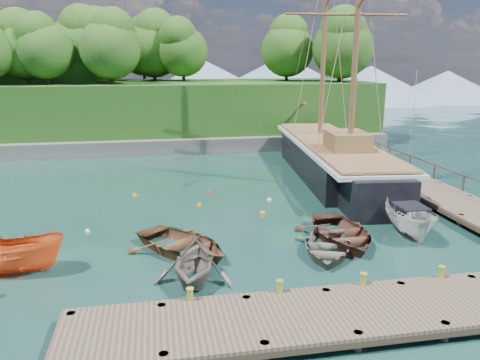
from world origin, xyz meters
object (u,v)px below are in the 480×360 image
(cabin_boat_white, at_px, (408,234))
(motorboat_orange, at_px, (9,273))
(rowboat_1, at_px, (195,281))
(rowboat_3, at_px, (326,253))
(schooner, at_px, (332,161))
(rowboat_2, at_px, (341,241))
(rowboat_0, at_px, (183,252))

(cabin_boat_white, bearing_deg, motorboat_orange, -167.63)
(rowboat_1, distance_m, rowboat_3, 6.10)
(rowboat_3, bearing_deg, cabin_boat_white, 38.45)
(schooner, bearing_deg, rowboat_2, -103.46)
(rowboat_0, height_order, rowboat_2, rowboat_2)
(rowboat_3, height_order, cabin_boat_white, cabin_boat_white)
(rowboat_2, distance_m, cabin_boat_white, 3.55)
(rowboat_0, bearing_deg, schooner, 7.61)
(rowboat_0, relative_size, rowboat_2, 0.98)
(motorboat_orange, distance_m, cabin_boat_white, 17.83)
(rowboat_3, bearing_deg, motorboat_orange, -160.86)
(rowboat_1, relative_size, schooner, 0.13)
(rowboat_2, bearing_deg, rowboat_3, -133.09)
(cabin_boat_white, bearing_deg, rowboat_3, -153.62)
(rowboat_2, distance_m, schooner, 12.69)
(motorboat_orange, bearing_deg, cabin_boat_white, -80.23)
(rowboat_1, bearing_deg, cabin_boat_white, 28.87)
(rowboat_1, xyz_separation_m, schooner, (11.26, 14.79, 1.09))
(rowboat_0, bearing_deg, rowboat_2, -38.31)
(rowboat_2, xyz_separation_m, schooner, (4.18, 11.93, 1.09))
(rowboat_2, height_order, cabin_boat_white, cabin_boat_white)
(rowboat_2, xyz_separation_m, rowboat_3, (-1.20, -1.27, 0.00))
(rowboat_2, relative_size, cabin_boat_white, 1.12)
(rowboat_1, height_order, rowboat_2, rowboat_1)
(rowboat_3, relative_size, schooner, 0.16)
(rowboat_0, relative_size, motorboat_orange, 1.09)
(rowboat_1, height_order, motorboat_orange, rowboat_1)
(rowboat_0, distance_m, rowboat_2, 7.35)
(rowboat_1, xyz_separation_m, rowboat_3, (5.89, 1.58, 0.00))
(rowboat_0, xyz_separation_m, schooner, (11.53, 11.94, 1.09))
(schooner, bearing_deg, motorboat_orange, -139.41)
(cabin_boat_white, distance_m, schooner, 11.77)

